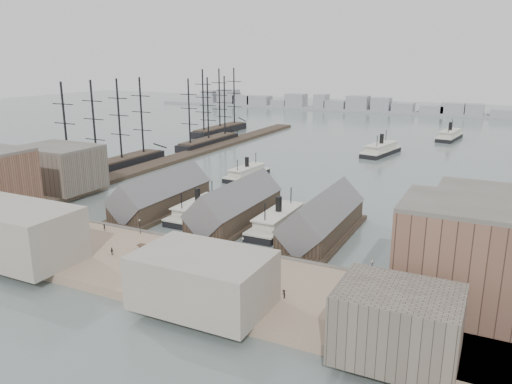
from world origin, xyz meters
The scene contains 38 objects.
ground centered at (0.00, 0.00, 0.00)m, with size 900.00×900.00×0.00m, color #576563.
quay centered at (0.00, -20.00, 1.00)m, with size 180.00×30.00×2.00m, color #8C745E.
seawall centered at (0.00, -5.20, 1.15)m, with size 180.00×1.20×2.30m, color #59544C.
west_wharf centered at (-68.00, 100.00, 0.80)m, with size 10.00×220.00×1.60m, color #2D231C.
ferry_shed_west centered at (-26.00, 16.88, 4.64)m, with size 14.00×42.00×12.60m.
ferry_shed_center centered at (0.00, 16.88, 4.64)m, with size 14.00×42.00×12.60m.
ferry_shed_east centered at (26.00, 16.88, 4.64)m, with size 14.00×42.00×12.60m.
warehouse_west_back centered at (-70.00, 18.00, 9.00)m, with size 26.00×20.00×14.00m, color #60564C.
warehouse_east_front centered at (66.00, -12.00, 11.50)m, with size 30.00×18.00×19.00m, color brown.
warehouse_east_back centered at (68.00, 15.00, 9.50)m, with size 28.00×20.00×15.00m, color #60564C.
street_bldg_center centered at (20.00, -32.00, 7.00)m, with size 24.00×16.00×10.00m, color gray.
street_bldg_west centered at (-30.00, -32.00, 8.00)m, with size 30.00×16.00×12.00m, color gray.
street_bldg_east centered at (55.00, -33.00, 7.50)m, with size 18.00×14.00×11.00m, color #60564C.
lamp_post_far_w centered at (-45.00, -7.00, 4.71)m, with size 0.44×0.44×3.92m.
lamp_post_near_w centered at (-15.00, -7.00, 4.71)m, with size 0.44×0.44×3.92m.
lamp_post_near_e centered at (15.00, -7.00, 4.71)m, with size 0.44×0.44×3.92m.
lamp_post_far_e centered at (45.00, -7.00, 4.71)m, with size 0.44×0.44×3.92m.
far_shore centered at (-2.07, 334.14, 3.91)m, with size 500.00×40.00×15.72m.
ferry_docked_west centered at (-13.00, 17.23, 2.14)m, with size 7.68×25.61×9.15m.
ferry_docked_east centered at (13.00, 17.84, 2.29)m, with size 8.21×27.37×9.77m.
ferry_open_near centered at (-22.58, 67.41, 2.05)m, with size 9.37×24.98×8.73m.
ferry_open_mid centered at (13.78, 138.96, 2.51)m, with size 14.54×31.20×10.73m.
ferry_open_far centered at (38.78, 201.91, 2.49)m, with size 12.70×30.70×10.64m.
sailing_ship_near centered at (-79.89, 53.48, 2.76)m, with size 9.13×62.88×37.53m.
sailing_ship_mid centered at (-75.09, 123.95, 2.57)m, with size 8.73×50.46×35.90m.
sailing_ship_far centered at (-92.01, 164.75, 2.84)m, with size 9.56×53.14×39.32m.
tram centered at (52.91, -13.28, 3.86)m, with size 2.88×10.29×3.64m.
horse_cart_left centered at (-48.28, -12.10, 2.76)m, with size 4.73×2.35×1.43m.
horse_cart_center centered at (-5.66, -15.22, 2.81)m, with size 4.87×1.57×1.59m.
horse_cart_right centered at (21.05, -18.66, 2.77)m, with size 4.77×2.90×1.49m.
pedestrian_0 centered at (-50.74, -11.03, 2.82)m, with size 0.60×0.44×1.63m, color black.
pedestrian_1 centered at (-43.78, -22.81, 2.89)m, with size 0.87×0.68×1.78m, color black.
pedestrian_2 centered at (-25.18, -9.11, 2.87)m, with size 1.13×0.65×1.74m, color black.
pedestrian_3 centered at (-11.78, -21.06, 2.89)m, with size 1.05×0.44×1.79m, color black.
pedestrian_4 centered at (2.71, -11.00, 2.88)m, with size 0.86×0.56×1.76m, color black.
pedestrian_5 centered at (5.35, -20.22, 2.87)m, with size 0.64×0.47×1.75m, color black.
pedestrian_6 centered at (23.32, -11.72, 2.82)m, with size 0.80×0.62×1.65m, color black.
pedestrian_7 centered at (32.33, -23.22, 2.89)m, with size 1.15×0.66×1.77m, color black.
Camera 1 is at (65.78, -102.36, 46.24)m, focal length 35.00 mm.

